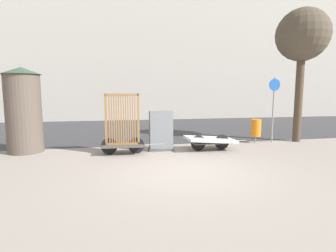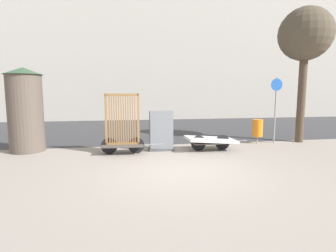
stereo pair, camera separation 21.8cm
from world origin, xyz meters
name	(u,v)px [view 1 (the left image)]	position (x,y,z in m)	size (l,w,h in m)	color
ground_plane	(185,171)	(0.00, 0.00, 0.00)	(60.00, 60.00, 0.00)	gray
road_strip	(147,128)	(0.00, 8.53, 0.00)	(56.00, 9.88, 0.01)	#38383A
building_facade	(136,40)	(0.00, 15.47, 6.30)	(48.00, 4.00, 12.61)	#B2ADA3
bike_cart_with_bedframe	(123,133)	(-1.54, 2.32, 0.72)	(2.11, 0.85, 2.01)	#4C4742
bike_cart_with_mattress	(210,140)	(1.54, 2.32, 0.36)	(2.27, 1.00, 0.55)	#4C4742
utility_cabinet	(161,132)	(-0.19, 2.62, 0.65)	(0.87, 0.42, 1.40)	#4C4C4C
trash_bin	(256,128)	(3.83, 3.24, 0.62)	(0.41, 0.41, 0.97)	gray
sign_post	(274,102)	(4.56, 3.24, 1.66)	(0.48, 0.06, 2.65)	gray
advertising_column	(24,110)	(-4.81, 3.24, 1.47)	(1.27, 1.27, 2.89)	brown
street_tree	(302,37)	(5.71, 3.24, 4.26)	(2.09, 2.09, 5.40)	#4C3D2D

